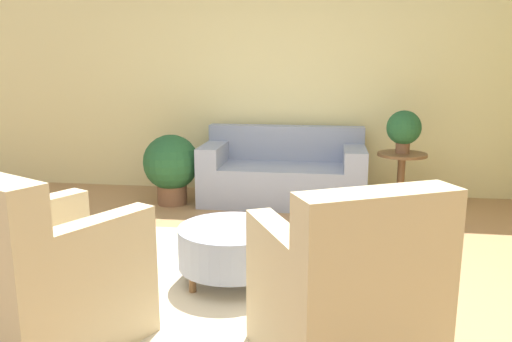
% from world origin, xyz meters
% --- Properties ---
extents(ground_plane, '(16.00, 16.00, 0.00)m').
position_xyz_m(ground_plane, '(0.00, 0.00, 0.00)').
color(ground_plane, '#AD7F51').
extents(wall_back, '(9.76, 0.12, 2.80)m').
position_xyz_m(wall_back, '(0.00, 2.94, 1.40)').
color(wall_back, beige).
rests_on(wall_back, ground_plane).
extents(rug, '(2.86, 2.55, 0.01)m').
position_xyz_m(rug, '(0.00, 0.00, 0.01)').
color(rug, beige).
rests_on(rug, ground_plane).
extents(couch, '(1.82, 0.86, 0.84)m').
position_xyz_m(couch, '(0.19, 2.41, 0.32)').
color(couch, '#8E99B2').
rests_on(couch, ground_plane).
extents(armchair_left, '(1.03, 1.07, 1.02)m').
position_xyz_m(armchair_left, '(-0.80, -0.82, 0.39)').
color(armchair_left, '#C6B289').
rests_on(armchair_left, rug).
extents(armchair_right, '(1.03, 1.07, 1.02)m').
position_xyz_m(armchair_right, '(0.80, -0.82, 0.39)').
color(armchair_right, '#C6B289').
rests_on(armchair_right, rug).
extents(ottoman_table, '(0.76, 0.76, 0.40)m').
position_xyz_m(ottoman_table, '(0.02, 0.18, 0.27)').
color(ottoman_table, '#8E99B2').
rests_on(ottoman_table, rug).
extents(side_table, '(0.52, 0.52, 0.63)m').
position_xyz_m(side_table, '(1.47, 2.23, 0.43)').
color(side_table, brown).
rests_on(side_table, ground_plane).
extents(potted_plant_on_side_table, '(0.36, 0.36, 0.45)m').
position_xyz_m(potted_plant_on_side_table, '(1.47, 2.23, 0.89)').
color(potted_plant_on_side_table, brown).
rests_on(potted_plant_on_side_table, side_table).
extents(potted_plant_floor, '(0.62, 0.62, 0.79)m').
position_xyz_m(potted_plant_floor, '(-1.04, 2.13, 0.44)').
color(potted_plant_floor, brown).
rests_on(potted_plant_floor, ground_plane).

